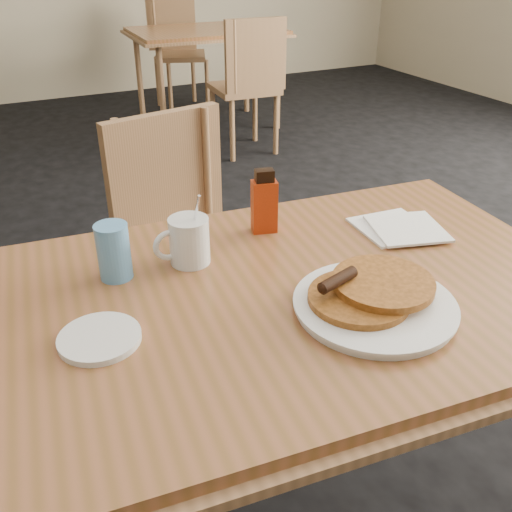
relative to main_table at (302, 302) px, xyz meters
The scene contains 11 objects.
main_table is the anchor object (origin of this frame).
neighbor_table 3.64m from the main_table, 71.30° to the left, with size 1.17×0.82×0.75m.
chair_main_far 0.78m from the main_table, 91.03° to the left, with size 0.47×0.48×0.89m.
chair_neighbor_far 4.35m from the main_table, 74.34° to the left, with size 0.54×0.55×0.93m.
chair_neighbor_near 2.95m from the main_table, 66.55° to the left, with size 0.44×0.44×0.92m.
pancake_plate 0.16m from the main_table, 60.47° to the right, with size 0.31×0.31×0.07m.
coffee_mug 0.27m from the main_table, 133.08° to the left, with size 0.12×0.09×0.16m.
syrup_bottle 0.28m from the main_table, 81.39° to the left, with size 0.07×0.05×0.15m.
napkin_stack 0.35m from the main_table, 18.25° to the left, with size 0.21×0.22×0.01m.
blue_tumbler 0.40m from the main_table, 149.32° to the left, with size 0.07×0.07×0.12m, color #5694CB.
side_saucer 0.41m from the main_table, behind, with size 0.14×0.14×0.01m, color silver.
Camera 1 is at (-0.46, -0.79, 1.37)m, focal length 40.00 mm.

